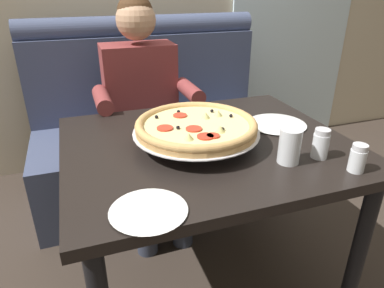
# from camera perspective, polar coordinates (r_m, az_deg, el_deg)

# --- Properties ---
(ground_plane) EXTENTS (16.00, 16.00, 0.00)m
(ground_plane) POSITION_cam_1_polar(r_m,az_deg,el_deg) (1.82, 2.02, -21.68)
(ground_plane) COLOR #382D26
(booth_bench) EXTENTS (1.54, 0.78, 1.13)m
(booth_bench) POSITION_cam_1_polar(r_m,az_deg,el_deg) (2.33, -6.07, 1.58)
(booth_bench) COLOR #424C6B
(booth_bench) RESTS_ON ground_plane
(dining_table) EXTENTS (1.11, 0.92, 0.76)m
(dining_table) POSITION_cam_1_polar(r_m,az_deg,el_deg) (1.41, 2.43, -3.14)
(dining_table) COLOR black
(dining_table) RESTS_ON ground_plane
(diner_main) EXTENTS (0.54, 0.64, 1.27)m
(diner_main) POSITION_cam_1_polar(r_m,az_deg,el_deg) (1.95, -7.87, 6.54)
(diner_main) COLOR #2D3342
(diner_main) RESTS_ON ground_plane
(pizza) EXTENTS (0.48, 0.48, 0.11)m
(pizza) POSITION_cam_1_polar(r_m,az_deg,el_deg) (1.31, 0.71, 2.90)
(pizza) COLOR silver
(pizza) RESTS_ON dining_table
(shaker_oregano) EXTENTS (0.06, 0.06, 0.11)m
(shaker_oregano) POSITION_cam_1_polar(r_m,az_deg,el_deg) (1.31, 20.39, -0.23)
(shaker_oregano) COLOR white
(shaker_oregano) RESTS_ON dining_table
(shaker_parmesan) EXTENTS (0.05, 0.05, 0.10)m
(shaker_parmesan) POSITION_cam_1_polar(r_m,az_deg,el_deg) (1.27, 25.58, -2.39)
(shaker_parmesan) COLOR white
(shaker_parmesan) RESTS_ON dining_table
(plate_near_left) EXTENTS (0.22, 0.22, 0.02)m
(plate_near_left) POSITION_cam_1_polar(r_m,az_deg,el_deg) (0.97, -7.19, -10.55)
(plate_near_left) COLOR white
(plate_near_left) RESTS_ON dining_table
(plate_near_right) EXTENTS (0.26, 0.26, 0.02)m
(plate_near_right) POSITION_cam_1_polar(r_m,az_deg,el_deg) (1.57, 13.81, 3.42)
(plate_near_right) COLOR white
(plate_near_right) RESTS_ON dining_table
(drinking_glass) EXTENTS (0.08, 0.08, 0.13)m
(drinking_glass) POSITION_cam_1_polar(r_m,az_deg,el_deg) (1.24, 15.75, -0.60)
(drinking_glass) COLOR silver
(drinking_glass) RESTS_ON dining_table
(patio_chair) EXTENTS (0.43, 0.43, 0.86)m
(patio_chair) POSITION_cam_1_polar(r_m,az_deg,el_deg) (3.80, 7.36, 12.89)
(patio_chair) COLOR black
(patio_chair) RESTS_ON ground_plane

